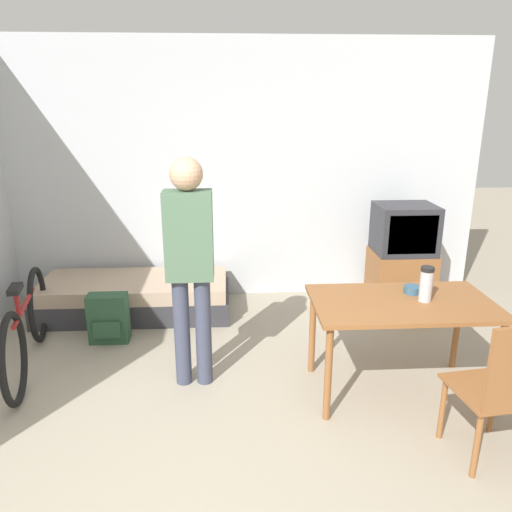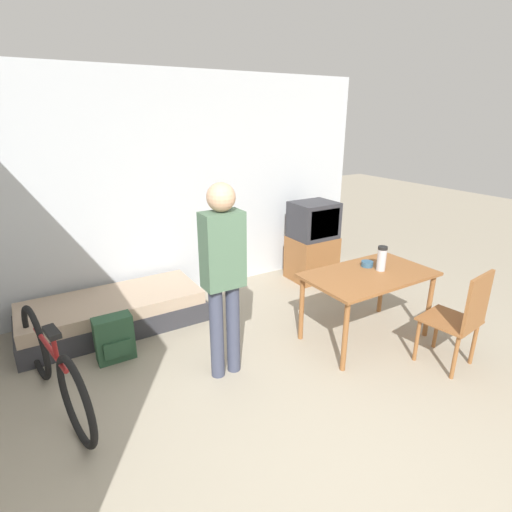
{
  "view_description": "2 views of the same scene",
  "coord_description": "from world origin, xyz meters",
  "px_view_note": "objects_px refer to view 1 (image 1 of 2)",
  "views": [
    {
      "loc": [
        0.04,
        -1.96,
        2.09
      ],
      "look_at": [
        0.26,
        1.79,
        0.91
      ],
      "focal_mm": 35.0,
      "sensor_mm": 36.0,
      "label": 1
    },
    {
      "loc": [
        -1.6,
        -1.29,
        2.22
      ],
      "look_at": [
        0.28,
        1.79,
        0.93
      ],
      "focal_mm": 28.0,
      "sensor_mm": 36.0,
      "label": 2
    }
  ],
  "objects_px": {
    "thermos_flask": "(426,282)",
    "backpack": "(109,319)",
    "mate_bowl": "(412,290)",
    "tv": "(402,258)",
    "person_standing": "(190,257)",
    "daybed": "(135,296)",
    "dining_table": "(402,312)",
    "wooden_chair": "(504,386)",
    "bicycle": "(27,327)"
  },
  "relations": [
    {
      "from": "thermos_flask",
      "to": "backpack",
      "type": "xyz_separation_m",
      "value": [
        -2.47,
        0.93,
        -0.64
      ]
    },
    {
      "from": "mate_bowl",
      "to": "backpack",
      "type": "distance_m",
      "value": 2.61
    },
    {
      "from": "tv",
      "to": "person_standing",
      "type": "distance_m",
      "value": 2.49
    },
    {
      "from": "backpack",
      "to": "tv",
      "type": "bearing_deg",
      "value": 12.16
    },
    {
      "from": "daybed",
      "to": "mate_bowl",
      "type": "distance_m",
      "value": 2.76
    },
    {
      "from": "dining_table",
      "to": "thermos_flask",
      "type": "height_order",
      "value": "thermos_flask"
    },
    {
      "from": "daybed",
      "to": "backpack",
      "type": "height_order",
      "value": "backpack"
    },
    {
      "from": "daybed",
      "to": "dining_table",
      "type": "relative_size",
      "value": 1.48
    },
    {
      "from": "daybed",
      "to": "wooden_chair",
      "type": "xyz_separation_m",
      "value": [
        2.51,
        -2.37,
        0.35
      ]
    },
    {
      "from": "daybed",
      "to": "tv",
      "type": "height_order",
      "value": "tv"
    },
    {
      "from": "tv",
      "to": "wooden_chair",
      "type": "relative_size",
      "value": 1.15
    },
    {
      "from": "tv",
      "to": "bicycle",
      "type": "distance_m",
      "value": 3.55
    },
    {
      "from": "person_standing",
      "to": "thermos_flask",
      "type": "distance_m",
      "value": 1.68
    },
    {
      "from": "dining_table",
      "to": "mate_bowl",
      "type": "relative_size",
      "value": 10.58
    },
    {
      "from": "thermos_flask",
      "to": "backpack",
      "type": "relative_size",
      "value": 0.57
    },
    {
      "from": "thermos_flask",
      "to": "mate_bowl",
      "type": "distance_m",
      "value": 0.19
    },
    {
      "from": "backpack",
      "to": "daybed",
      "type": "bearing_deg",
      "value": 78.48
    },
    {
      "from": "bicycle",
      "to": "backpack",
      "type": "distance_m",
      "value": 0.69
    },
    {
      "from": "tv",
      "to": "dining_table",
      "type": "distance_m",
      "value": 1.64
    },
    {
      "from": "dining_table",
      "to": "mate_bowl",
      "type": "xyz_separation_m",
      "value": [
        0.12,
        0.15,
        0.11
      ]
    },
    {
      "from": "wooden_chair",
      "to": "thermos_flask",
      "type": "xyz_separation_m",
      "value": [
        -0.17,
        0.81,
        0.33
      ]
    },
    {
      "from": "daybed",
      "to": "mate_bowl",
      "type": "bearing_deg",
      "value": -31.5
    },
    {
      "from": "tv",
      "to": "mate_bowl",
      "type": "bearing_deg",
      "value": -106.75
    },
    {
      "from": "bicycle",
      "to": "person_standing",
      "type": "height_order",
      "value": "person_standing"
    },
    {
      "from": "dining_table",
      "to": "backpack",
      "type": "relative_size",
      "value": 2.87
    },
    {
      "from": "thermos_flask",
      "to": "dining_table",
      "type": "bearing_deg",
      "value": 179.32
    },
    {
      "from": "wooden_chair",
      "to": "bicycle",
      "type": "height_order",
      "value": "wooden_chair"
    },
    {
      "from": "daybed",
      "to": "mate_bowl",
      "type": "height_order",
      "value": "mate_bowl"
    },
    {
      "from": "tv",
      "to": "mate_bowl",
      "type": "xyz_separation_m",
      "value": [
        -0.42,
        -1.4,
        0.21
      ]
    },
    {
      "from": "daybed",
      "to": "backpack",
      "type": "bearing_deg",
      "value": -101.52
    },
    {
      "from": "dining_table",
      "to": "wooden_chair",
      "type": "xyz_separation_m",
      "value": [
        0.32,
        -0.81,
        -0.11
      ]
    },
    {
      "from": "thermos_flask",
      "to": "mate_bowl",
      "type": "height_order",
      "value": "thermos_flask"
    },
    {
      "from": "daybed",
      "to": "backpack",
      "type": "relative_size",
      "value": 4.23
    },
    {
      "from": "person_standing",
      "to": "wooden_chair",
      "type": "bearing_deg",
      "value": -29.12
    },
    {
      "from": "thermos_flask",
      "to": "backpack",
      "type": "distance_m",
      "value": 2.71
    },
    {
      "from": "wooden_chair",
      "to": "thermos_flask",
      "type": "relative_size",
      "value": 3.76
    },
    {
      "from": "tv",
      "to": "dining_table",
      "type": "relative_size",
      "value": 0.85
    },
    {
      "from": "bicycle",
      "to": "mate_bowl",
      "type": "bearing_deg",
      "value": -7.09
    },
    {
      "from": "dining_table",
      "to": "bicycle",
      "type": "relative_size",
      "value": 0.77
    },
    {
      "from": "backpack",
      "to": "person_standing",
      "type": "bearing_deg",
      "value": -42.08
    },
    {
      "from": "tv",
      "to": "wooden_chair",
      "type": "distance_m",
      "value": 2.37
    },
    {
      "from": "tv",
      "to": "backpack",
      "type": "xyz_separation_m",
      "value": [
        -2.85,
        -0.61,
        -0.32
      ]
    },
    {
      "from": "backpack",
      "to": "thermos_flask",
      "type": "bearing_deg",
      "value": -20.76
    },
    {
      "from": "wooden_chair",
      "to": "daybed",
      "type": "bearing_deg",
      "value": 136.62
    },
    {
      "from": "wooden_chair",
      "to": "backpack",
      "type": "bearing_deg",
      "value": 146.49
    },
    {
      "from": "daybed",
      "to": "tv",
      "type": "distance_m",
      "value": 2.75
    },
    {
      "from": "person_standing",
      "to": "dining_table",
      "type": "bearing_deg",
      "value": -7.87
    },
    {
      "from": "wooden_chair",
      "to": "mate_bowl",
      "type": "height_order",
      "value": "wooden_chair"
    },
    {
      "from": "daybed",
      "to": "person_standing",
      "type": "relative_size",
      "value": 1.1
    },
    {
      "from": "bicycle",
      "to": "thermos_flask",
      "type": "xyz_separation_m",
      "value": [
        3.01,
        -0.52,
        0.51
      ]
    }
  ]
}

